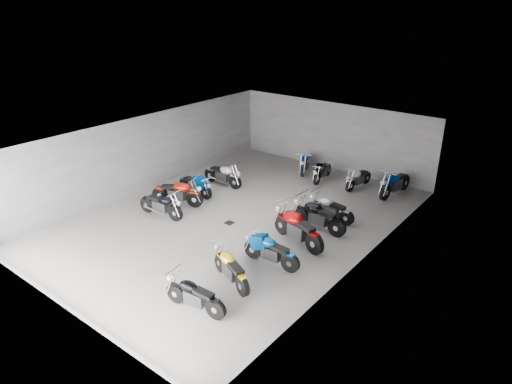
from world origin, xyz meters
TOP-DOWN VIEW (x-y plane):
  - ground at (0.00, 0.00)m, footprint 14.00×14.00m
  - wall_back at (0.00, 7.00)m, footprint 10.00×0.10m
  - wall_left at (-5.00, 0.00)m, footprint 0.10×14.00m
  - wall_right at (5.00, 0.00)m, footprint 0.10×14.00m
  - ceiling at (0.00, 0.00)m, footprint 10.00×14.00m
  - drain_grate at (0.00, -0.50)m, footprint 0.32×0.32m
  - motorcycle_left_c at (-2.37, -1.66)m, footprint 2.06×0.46m
  - motorcycle_left_d at (-2.66, -0.54)m, footprint 2.11×0.89m
  - motorcycle_left_e at (-2.82, 0.61)m, footprint 1.93×0.41m
  - motorcycle_left_f at (-2.63, 2.11)m, footprint 2.08×0.40m
  - motorcycle_right_a at (2.63, -4.89)m, footprint 1.91×0.44m
  - motorcycle_right_b at (2.54, -3.34)m, footprint 1.90×0.87m
  - motorcycle_right_c at (2.87, -1.84)m, footprint 2.01×0.41m
  - motorcycle_right_d at (2.78, -0.20)m, footprint 2.34×0.82m
  - motorcycle_right_e at (2.82, 1.07)m, footprint 2.21×0.46m
  - motorcycle_right_f at (2.77, 2.02)m, footprint 1.92×0.37m
  - motorcycle_back_c at (-0.71, 5.77)m, footprint 0.90×1.85m
  - motorcycle_back_d at (0.49, 5.33)m, footprint 0.45×1.85m
  - motorcycle_back_e at (2.17, 5.53)m, footprint 0.41×1.87m
  - motorcycle_back_f at (3.74, 5.73)m, footprint 0.52×2.23m

SIDE VIEW (x-z plane):
  - ground at x=0.00m, z-range 0.00..0.00m
  - drain_grate at x=0.00m, z-range 0.00..0.01m
  - motorcycle_back_d at x=0.49m, z-range 0.04..0.85m
  - motorcycle_back_e at x=2.17m, z-range 0.04..0.86m
  - motorcycle_right_a at x=2.63m, z-range 0.04..0.88m
  - motorcycle_right_f at x=2.77m, z-range 0.04..0.88m
  - motorcycle_left_e at x=-2.82m, z-range 0.04..0.89m
  - motorcycle_back_c at x=-0.71m, z-range 0.04..0.90m
  - motorcycle_right_b at x=2.54m, z-range 0.04..0.92m
  - motorcycle_right_c at x=2.87m, z-range 0.04..0.92m
  - motorcycle_left_c at x=-2.37m, z-range 0.04..0.95m
  - motorcycle_left_f at x=-2.63m, z-range 0.04..0.96m
  - motorcycle_left_d at x=-2.66m, z-range 0.04..1.01m
  - motorcycle_right_e at x=2.82m, z-range 0.04..1.01m
  - motorcycle_back_f at x=3.74m, z-range 0.04..1.03m
  - motorcycle_right_d at x=2.78m, z-range 0.05..1.10m
  - wall_back at x=0.00m, z-range 0.00..3.20m
  - wall_left at x=-5.00m, z-range 0.00..3.20m
  - wall_right at x=5.00m, z-range 0.00..3.20m
  - ceiling at x=0.00m, z-range 3.20..3.24m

